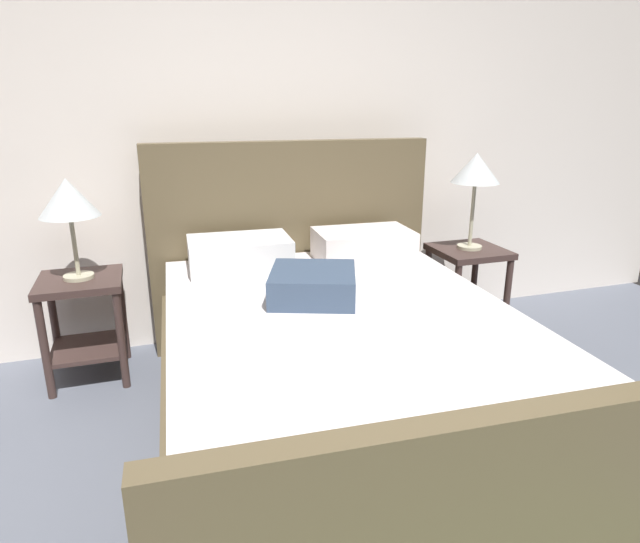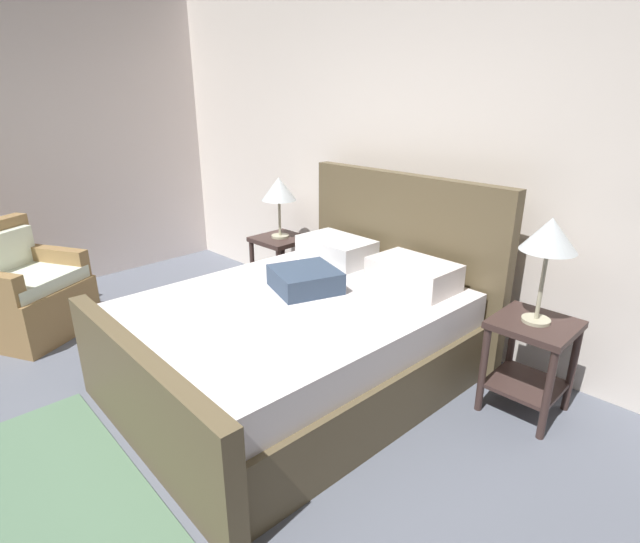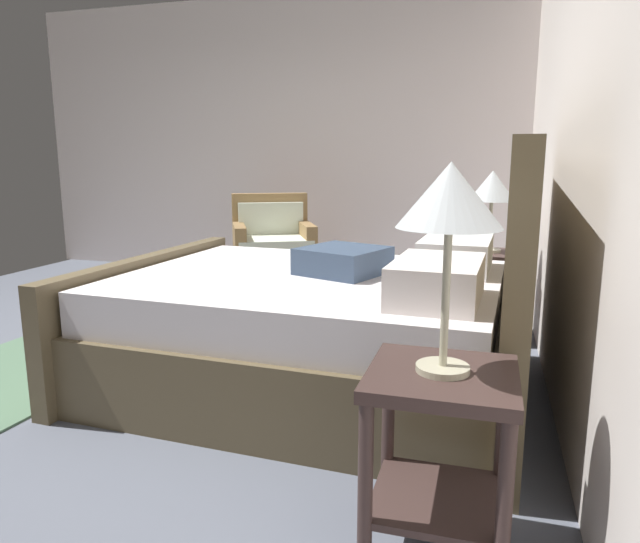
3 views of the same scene
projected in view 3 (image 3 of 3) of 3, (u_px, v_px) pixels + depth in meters
ground_plane at (85, 366)px, 3.48m from camera, size 6.19×5.30×0.02m
wall_back at (596, 108)px, 2.45m from camera, size 6.31×0.12×2.87m
wall_side_left at (270, 139)px, 6.17m from camera, size 0.12×5.42×2.87m
bed at (324, 324)px, 3.08m from camera, size 1.86×2.26×1.30m
nightstand_right at (440, 433)px, 1.75m from camera, size 0.44×0.44×0.60m
table_lamp_right at (450, 202)px, 1.62m from camera, size 0.30×0.30×0.62m
nightstand_left at (487, 280)px, 3.97m from camera, size 0.44×0.44×0.60m
table_lamp_left at (492, 188)px, 3.85m from camera, size 0.31×0.31×0.55m
armchair at (273, 254)px, 5.37m from camera, size 0.98×0.97×0.90m
area_rug at (61, 355)px, 3.63m from camera, size 1.92×1.14×0.01m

